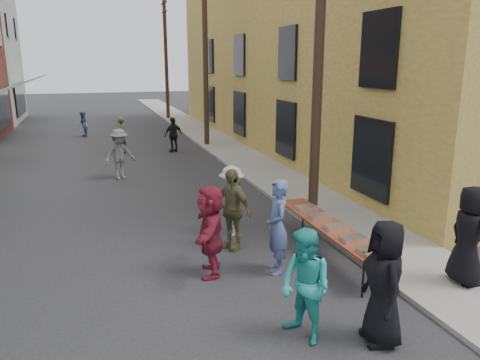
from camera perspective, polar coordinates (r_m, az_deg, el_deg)
ground at (r=9.14m, az=-7.66°, el=-13.27°), size 120.00×120.00×0.00m
sidewalk at (r=24.22m, az=-2.43°, el=4.40°), size 2.20×60.00×0.10m
building_ochre at (r=25.28m, az=12.07°, el=15.79°), size 10.00×28.00×10.00m
utility_pole_near at (r=12.36m, az=9.60°, el=15.45°), size 0.26×0.26×9.00m
utility_pole_mid at (r=23.68m, az=-4.24°, el=14.96°), size 0.26×0.26×9.00m
utility_pole_far at (r=35.45m, az=-9.01°, el=14.60°), size 0.26×0.26×9.00m
serving_table at (r=10.45m, az=10.74°, el=-5.51°), size 0.70×4.00×0.75m
catering_tray_sausage at (r=9.12m, az=15.73°, el=-8.30°), size 0.50×0.33×0.08m
catering_tray_foil_b at (r=9.62m, az=13.60°, el=-6.94°), size 0.50×0.33×0.08m
catering_tray_buns at (r=10.18m, az=11.57°, el=-5.63°), size 0.50×0.33×0.08m
catering_tray_foil_d at (r=10.76m, az=9.75°, el=-4.45°), size 0.50×0.33×0.08m
catering_tray_buns_end at (r=11.35m, az=8.13°, el=-3.38°), size 0.50×0.33×0.08m
condiment_jar_a at (r=8.77m, az=15.60°, el=-9.20°), size 0.07×0.07×0.08m
condiment_jar_b at (r=8.85m, az=15.24°, el=-8.97°), size 0.07×0.07×0.08m
condiment_jar_c at (r=8.93m, az=14.89°, el=-8.74°), size 0.07×0.07×0.08m
cup_stack at (r=9.03m, az=17.69°, el=-8.54°), size 0.08×0.08×0.12m
guest_front_a at (r=7.50m, az=17.16°, el=-11.88°), size 0.81×1.07×1.96m
guest_front_b at (r=9.46m, az=4.56°, el=-5.72°), size 0.57×0.77×1.95m
guest_front_c at (r=7.34m, az=7.99°, el=-12.69°), size 0.93×1.05×1.79m
guest_front_d at (r=11.48m, az=-1.00°, el=-2.58°), size 0.76×1.19×1.75m
guest_front_e at (r=10.67m, az=-1.02°, el=-3.54°), size 0.95×1.18×1.88m
guest_queue_back at (r=9.39m, az=-3.62°, el=-6.17°), size 0.97×1.81×1.86m
server at (r=9.77m, az=26.17°, el=-6.08°), size 0.67×0.97×1.90m
passerby_left at (r=17.61m, az=-14.46°, el=3.08°), size 1.37×1.15×1.85m
passerby_mid at (r=22.44m, az=-8.10°, el=5.49°), size 1.05×0.75×1.65m
passerby_right at (r=22.36m, az=-14.32°, el=5.26°), size 0.71×0.76×1.74m
passerby_far at (r=28.17m, az=-18.60°, el=6.46°), size 0.62×0.76×1.46m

